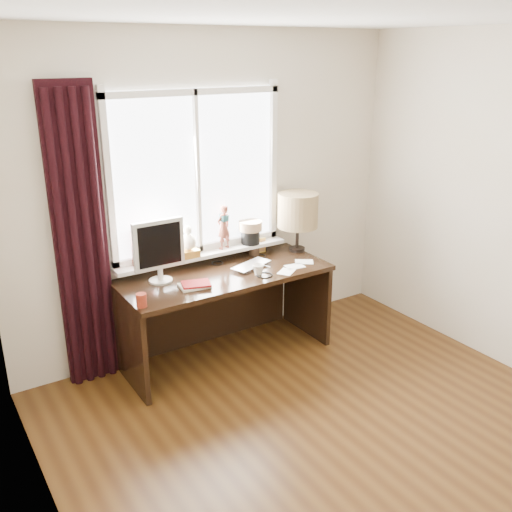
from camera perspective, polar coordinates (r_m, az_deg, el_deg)
floor at (r=3.85m, az=11.36°, el=-19.57°), size 3.50×4.00×0.00m
ceiling at (r=3.00m, az=14.99°, el=22.63°), size 3.50×4.00×0.00m
wall_back at (r=4.74m, az=-4.40°, el=6.14°), size 3.50×0.00×2.60m
wall_left at (r=2.39m, az=-18.81°, el=-9.42°), size 0.00×4.00×2.60m
laptop at (r=4.66m, az=-0.48°, el=-0.96°), size 0.41×0.33×0.03m
mug at (r=4.50m, az=0.23°, el=-1.33°), size 0.12×0.12×0.09m
red_cup at (r=4.02m, az=-11.38°, el=-4.36°), size 0.07×0.07×0.10m
window at (r=4.63m, az=-5.75°, el=5.79°), size 1.52×0.21×1.40m
curtain at (r=4.31m, az=-17.09°, el=1.31°), size 0.38×0.09×2.25m
desk at (r=4.73m, az=-3.63°, el=-4.08°), size 1.70×0.70×0.75m
monitor at (r=4.34m, az=-9.70°, el=0.87°), size 0.40×0.18×0.49m
notebook_stack at (r=4.30m, az=-6.12°, el=-2.89°), size 0.25×0.20×0.03m
brush_holder at (r=4.92m, az=-0.18°, el=0.80°), size 0.09×0.09×0.25m
icon_frame at (r=4.98m, az=0.43°, el=1.06°), size 0.10×0.03×0.13m
table_lamp at (r=4.95m, az=4.21°, el=4.51°), size 0.35×0.35×0.52m
loose_papers at (r=4.68m, az=3.95°, el=-1.05°), size 0.44×0.28×0.00m
desk_cables at (r=4.68m, az=-0.53°, el=-1.00°), size 0.52×0.58×0.01m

